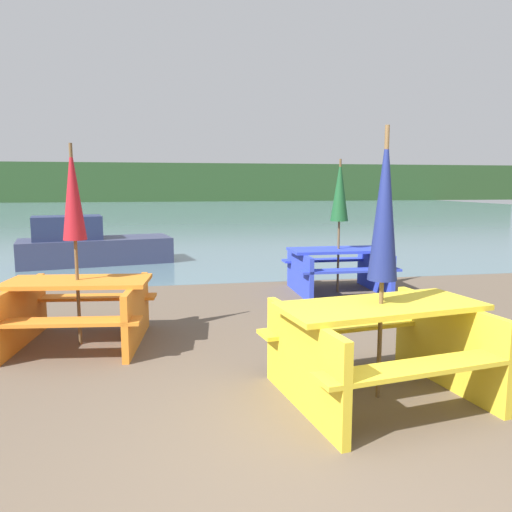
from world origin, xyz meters
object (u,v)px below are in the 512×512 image
Objects in this scene: boat at (90,246)px; umbrella_crimson at (73,194)px; picnic_table_yellow at (380,342)px; umbrella_darkgreen at (340,191)px; picnic_table_blue at (338,266)px; umbrella_navy at (385,207)px; picnic_table_orange at (79,306)px.

umbrella_crimson is at bearing -94.86° from boat.
umbrella_crimson is (-2.66, 1.92, 1.18)m from picnic_table_yellow.
picnic_table_yellow is 4.27m from umbrella_darkgreen.
picnic_table_yellow is at bearing -105.16° from picnic_table_blue.
umbrella_navy is at bearing -35.75° from umbrella_crimson.
picnic_table_orange is at bearing -94.86° from boat.
picnic_table_blue is 4.26m from umbrella_navy.
picnic_table_orange is at bearing 144.25° from picnic_table_yellow.
umbrella_crimson is at bearing -151.29° from picnic_table_blue.
umbrella_navy is at bearing -63.43° from picnic_table_yellow.
boat is (-4.41, 3.89, -0.04)m from picnic_table_blue.
umbrella_navy is (2.66, -1.92, 1.15)m from picnic_table_orange.
umbrella_crimson is 0.64× the size of boat.
picnic_table_orange is 0.76× the size of umbrella_navy.
picnic_table_yellow is 4.10m from picnic_table_blue.
umbrella_navy is (-1.07, -3.96, 1.14)m from picnic_table_blue.
umbrella_navy is at bearing -35.75° from picnic_table_orange.
picnic_table_yellow is 1.11m from umbrella_navy.
picnic_table_blue is 5.89m from boat.
boat is (-3.34, 7.86, -0.08)m from picnic_table_yellow.
picnic_table_blue is (3.73, 2.05, 0.01)m from picnic_table_orange.
picnic_table_blue is 0.73× the size of umbrella_darkgreen.
picnic_table_blue is at bearing 180.00° from umbrella_darkgreen.
picnic_table_orange is at bearing -151.29° from picnic_table_blue.
boat is at bearing 138.58° from picnic_table_blue.
boat is at bearing 138.58° from umbrella_darkgreen.
boat is (-0.68, 5.94, -0.03)m from picnic_table_orange.
picnic_table_orange is 3.47m from umbrella_navy.
umbrella_navy is 4.10m from umbrella_darkgreen.
umbrella_crimson is 4.26m from umbrella_darkgreen.
umbrella_navy reaches higher than boat.
umbrella_crimson is (-2.66, 1.92, 0.07)m from umbrella_navy.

